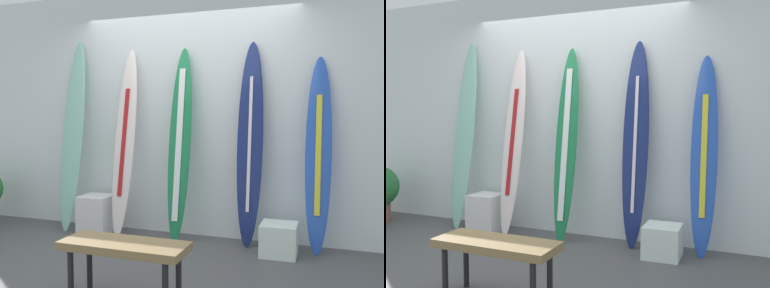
# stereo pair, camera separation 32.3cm
# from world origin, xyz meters

# --- Properties ---
(ground) EXTENTS (8.00, 8.00, 0.04)m
(ground) POSITION_xyz_m (0.00, 0.00, -0.02)
(ground) COLOR #4C4C4D
(wall_back) EXTENTS (7.20, 0.20, 2.80)m
(wall_back) POSITION_xyz_m (0.00, 1.30, 1.40)
(wall_back) COLOR silver
(wall_back) RESTS_ON ground
(surfboard_seafoam) EXTENTS (0.30, 0.41, 2.25)m
(surfboard_seafoam) POSITION_xyz_m (-1.37, 0.97, 1.12)
(surfboard_seafoam) COLOR #83C3A9
(surfboard_seafoam) RESTS_ON ground
(surfboard_ivory) EXTENTS (0.26, 0.44, 2.12)m
(surfboard_ivory) POSITION_xyz_m (-0.67, 0.95, 1.06)
(surfboard_ivory) COLOR silver
(surfboard_ivory) RESTS_ON ground
(surfboard_emerald) EXTENTS (0.25, 0.40, 2.11)m
(surfboard_emerald) POSITION_xyz_m (-0.00, 0.96, 1.04)
(surfboard_emerald) COLOR #1B7846
(surfboard_emerald) RESTS_ON ground
(surfboard_navy) EXTENTS (0.28, 0.28, 2.13)m
(surfboard_navy) POSITION_xyz_m (0.76, 1.03, 1.05)
(surfboard_navy) COLOR navy
(surfboard_navy) RESTS_ON ground
(surfboard_cobalt) EXTENTS (0.26, 0.33, 1.95)m
(surfboard_cobalt) POSITION_xyz_m (1.44, 1.02, 0.98)
(surfboard_cobalt) COLOR blue
(surfboard_cobalt) RESTS_ON ground
(display_block_left) EXTENTS (0.36, 0.36, 0.43)m
(display_block_left) POSITION_xyz_m (-1.02, 0.91, 0.22)
(display_block_left) COLOR silver
(display_block_left) RESTS_ON ground
(display_block_center) EXTENTS (0.36, 0.36, 0.31)m
(display_block_center) POSITION_xyz_m (1.10, 0.80, 0.16)
(display_block_center) COLOR silver
(display_block_center) RESTS_ON ground
(bench) EXTENTS (0.94, 0.35, 0.46)m
(bench) POSITION_xyz_m (0.19, -0.65, 0.40)
(bench) COLOR olive
(bench) RESTS_ON ground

